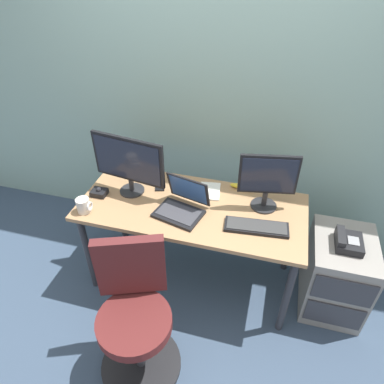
{
  "coord_description": "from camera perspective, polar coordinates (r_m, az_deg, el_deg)",
  "views": [
    {
      "loc": [
        0.49,
        -1.81,
        2.3
      ],
      "look_at": [
        0.0,
        0.0,
        0.87
      ],
      "focal_mm": 32.52,
      "sensor_mm": 36.0,
      "label": 1
    }
  ],
  "objects": [
    {
      "name": "ground_plane",
      "position": [
        2.97,
        0.0,
        -13.52
      ],
      "size": [
        8.0,
        8.0,
        0.0
      ],
      "primitive_type": "plane",
      "color": "#384A60"
    },
    {
      "name": "trackball_mouse",
      "position": [
        2.6,
        -14.98,
        -0.03
      ],
      "size": [
        0.11,
        0.09,
        0.07
      ],
      "color": "black",
      "rests_on": "desk"
    },
    {
      "name": "coffee_mug",
      "position": [
        2.46,
        -17.34,
        -2.11
      ],
      "size": [
        0.1,
        0.09,
        0.1
      ],
      "color": "silver",
      "rests_on": "desk"
    },
    {
      "name": "monitor_side",
      "position": [
        2.34,
        12.33,
        2.09
      ],
      "size": [
        0.38,
        0.18,
        0.41
      ],
      "color": "#262628",
      "rests_on": "desk"
    },
    {
      "name": "cell_phone",
      "position": [
        2.63,
        -5.26,
        1.13
      ],
      "size": [
        0.11,
        0.16,
        0.01
      ],
      "primitive_type": "cube",
      "rotation": [
        0.0,
        0.0,
        0.3
      ],
      "color": "black",
      "rests_on": "desk"
    },
    {
      "name": "laptop",
      "position": [
        2.36,
        -1.63,
        -2.09
      ],
      "size": [
        0.37,
        0.35,
        0.23
      ],
      "color": "black",
      "rests_on": "desk"
    },
    {
      "name": "back_wall",
      "position": [
        2.71,
        4.09,
        17.8
      ],
      "size": [
        6.0,
        0.1,
        2.8
      ],
      "primitive_type": "cube",
      "color": "#8DAEA2",
      "rests_on": "ground"
    },
    {
      "name": "office_chair",
      "position": [
        2.23,
        -9.28,
        -19.76
      ],
      "size": [
        0.53,
        0.54,
        0.96
      ],
      "color": "black",
      "rests_on": "ground"
    },
    {
      "name": "keyboard",
      "position": [
        2.29,
        10.52,
        -5.64
      ],
      "size": [
        0.42,
        0.17,
        0.03
      ],
      "color": "black",
      "rests_on": "desk"
    },
    {
      "name": "desk",
      "position": [
        2.48,
        0.0,
        -3.72
      ],
      "size": [
        1.57,
        0.7,
        0.75
      ],
      "color": "#A87D54",
      "rests_on": "ground"
    },
    {
      "name": "monitor_main",
      "position": [
        2.46,
        -10.4,
        4.8
      ],
      "size": [
        0.55,
        0.18,
        0.44
      ],
      "color": "#262628",
      "rests_on": "desk"
    },
    {
      "name": "paper_notepad",
      "position": [
        2.56,
        2.94,
        0.15
      ],
      "size": [
        0.18,
        0.23,
        0.01
      ],
      "primitive_type": "cube",
      "rotation": [
        0.0,
        0.0,
        0.15
      ],
      "color": "white",
      "rests_on": "desk"
    },
    {
      "name": "desk_phone",
      "position": [
        2.53,
        24.19,
        -7.44
      ],
      "size": [
        0.17,
        0.2,
        0.09
      ],
      "color": "black",
      "rests_on": "file_cabinet"
    },
    {
      "name": "banana",
      "position": [
        2.6,
        8.29,
        0.86
      ],
      "size": [
        0.19,
        0.05,
        0.04
      ],
      "primitive_type": "ellipsoid",
      "rotation": [
        0.0,
        0.0,
        3.09
      ],
      "color": "yellow",
      "rests_on": "desk"
    },
    {
      "name": "file_cabinet",
      "position": [
        2.78,
        22.54,
        -12.3
      ],
      "size": [
        0.42,
        0.53,
        0.62
      ],
      "color": "gray",
      "rests_on": "ground"
    }
  ]
}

